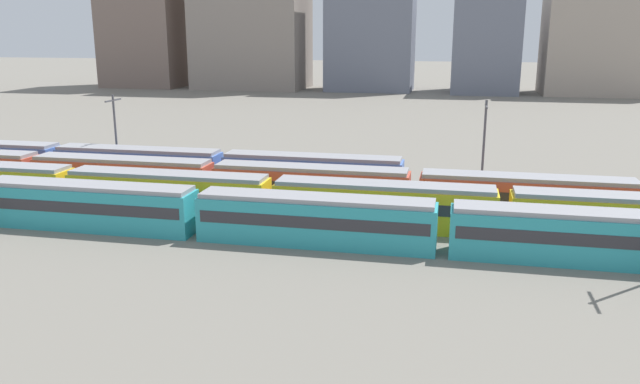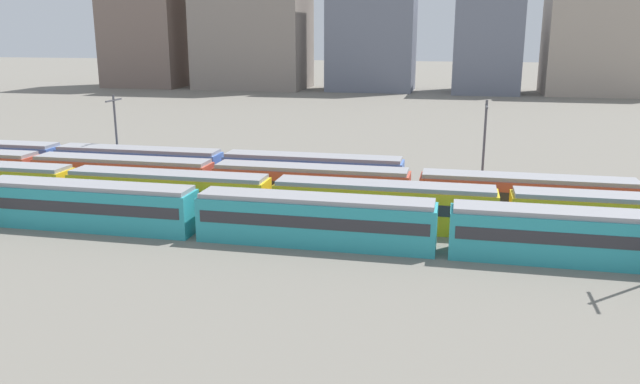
% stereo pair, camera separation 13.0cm
% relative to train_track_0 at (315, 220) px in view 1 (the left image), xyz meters
% --- Properties ---
extents(ground_plane, '(600.00, 600.00, 0.00)m').
position_rel_train_track_0_xyz_m(ground_plane, '(-29.90, 7.80, -1.90)').
color(ground_plane, slate).
extents(train_track_0, '(93.60, 3.06, 3.75)m').
position_rel_train_track_0_xyz_m(train_track_0, '(0.00, 0.00, 0.00)').
color(train_track_0, teal).
rests_on(train_track_0, ground_plane).
extents(train_track_1, '(93.60, 3.06, 3.75)m').
position_rel_train_track_0_xyz_m(train_track_1, '(4.53, 5.20, 0.00)').
color(train_track_1, yellow).
rests_on(train_track_1, ground_plane).
extents(train_track_2, '(93.60, 3.06, 3.75)m').
position_rel_train_track_0_xyz_m(train_track_2, '(-2.76, 10.40, 0.00)').
color(train_track_2, '#BC4C38').
rests_on(train_track_2, ground_plane).
extents(train_track_3, '(55.80, 3.06, 3.75)m').
position_rel_train_track_0_xyz_m(train_track_3, '(-22.70, 15.60, -0.00)').
color(train_track_3, '#4C70BC').
rests_on(train_track_3, ground_plane).
extents(catenary_pole_1, '(0.24, 3.20, 8.96)m').
position_rel_train_track_0_xyz_m(catenary_pole_1, '(-26.66, 18.35, 3.11)').
color(catenary_pole_1, '#4C4C51').
rests_on(catenary_pole_1, ground_plane).
extents(catenary_pole_3, '(0.24, 3.20, 9.23)m').
position_rel_train_track_0_xyz_m(catenary_pole_3, '(12.76, 18.74, 3.24)').
color(catenary_pole_3, '#4C4C51').
rests_on(catenary_pole_3, ground_plane).
extents(distant_building_0, '(22.01, 19.16, 42.39)m').
position_rel_train_track_0_xyz_m(distant_building_0, '(-78.90, 128.81, 19.29)').
color(distant_building_0, '#7A665B').
rests_on(distant_building_0, ground_plane).
extents(distant_building_1, '(29.95, 21.49, 45.13)m').
position_rel_train_track_0_xyz_m(distant_building_1, '(-46.80, 128.81, 20.66)').
color(distant_building_1, gray).
rests_on(distant_building_1, ground_plane).
extents(distant_building_2, '(22.81, 16.82, 36.06)m').
position_rel_train_track_0_xyz_m(distant_building_2, '(-13.36, 128.81, 16.13)').
color(distant_building_2, slate).
rests_on(distant_building_2, ground_plane).
extents(distant_building_3, '(16.74, 20.49, 24.04)m').
position_rel_train_track_0_xyz_m(distant_building_3, '(16.68, 128.81, 10.11)').
color(distant_building_3, slate).
rests_on(distant_building_3, ground_plane).
extents(distant_building_4, '(29.64, 18.17, 28.72)m').
position_rel_train_track_0_xyz_m(distant_building_4, '(45.76, 128.81, 12.46)').
color(distant_building_4, '#A89989').
rests_on(distant_building_4, ground_plane).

